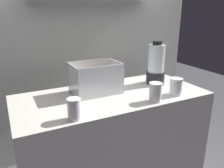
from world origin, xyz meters
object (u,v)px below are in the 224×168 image
Objects in this scene: carrot_display_bin at (96,84)px; blender_pitcher at (156,65)px; juice_cup_pomegranate_far_left at (74,110)px; juice_cup_pomegranate_left at (155,93)px; juice_cup_orange_middle at (176,88)px.

blender_pitcher reaches higher than carrot_display_bin.
juice_cup_pomegranate_left reaches higher than juice_cup_pomegranate_far_left.
carrot_display_bin is 0.59m from juice_cup_orange_middle.
juice_cup_pomegranate_far_left is (-0.81, -0.33, -0.10)m from blender_pitcher.
blender_pitcher reaches higher than juice_cup_pomegranate_left.
juice_cup_pomegranate_far_left is 1.01× the size of juice_cup_orange_middle.
juice_cup_pomegranate_far_left is (-0.28, -0.35, -0.01)m from carrot_display_bin.
juice_cup_pomegranate_far_left is 0.96× the size of juice_cup_pomegranate_left.
blender_pitcher is 0.41m from juice_cup_pomegranate_left.
carrot_display_bin is at bearing 51.50° from juice_cup_pomegranate_far_left.
blender_pitcher is 0.88m from juice_cup_pomegranate_far_left.
carrot_display_bin is at bearing 148.75° from juice_cup_orange_middle.
juice_cup_pomegranate_left is at bearing -171.14° from juice_cup_orange_middle.
juice_cup_orange_middle is at bearing -31.25° from carrot_display_bin.
blender_pitcher is 2.71× the size of juice_cup_pomegranate_left.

